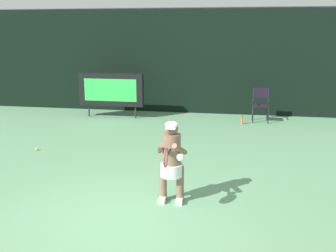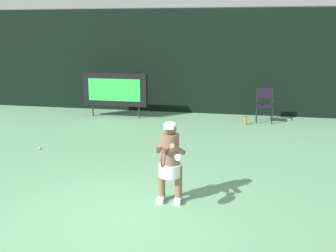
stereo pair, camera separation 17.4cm
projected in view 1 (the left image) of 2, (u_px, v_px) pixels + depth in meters
ground at (115, 229)px, 5.96m from camera, size 18.00×22.00×0.03m
backdrop_screen at (188, 62)px, 13.82m from camera, size 18.00×0.12×3.66m
scoreboard at (111, 90)px, 13.22m from camera, size 2.20×0.21×1.50m
umpire_chair at (261, 103)px, 12.72m from camera, size 0.52×0.44×1.08m
water_bottle at (242, 120)px, 12.45m from camera, size 0.07×0.07×0.27m
tennis_player at (172, 159)px, 6.72m from camera, size 0.53×0.61×1.43m
tennis_racket at (166, 157)px, 6.07m from camera, size 0.03×0.60×0.31m
tennis_ball_loose at (37, 149)px, 9.77m from camera, size 0.07×0.07×0.07m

